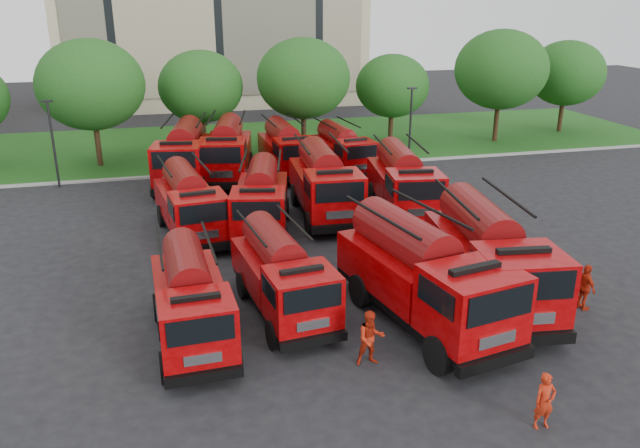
% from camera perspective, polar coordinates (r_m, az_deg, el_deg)
% --- Properties ---
extents(ground, '(140.00, 140.00, 0.00)m').
position_cam_1_polar(ground, '(23.63, -3.71, -6.57)').
color(ground, black).
rests_on(ground, ground).
extents(lawn, '(70.00, 16.00, 0.12)m').
position_cam_1_polar(lawn, '(48.12, -9.45, 7.16)').
color(lawn, '#1C4713').
rests_on(lawn, ground).
extents(curb, '(70.00, 0.30, 0.14)m').
position_cam_1_polar(curb, '(40.28, -8.41, 4.72)').
color(curb, gray).
rests_on(curb, ground).
extents(tree_2, '(6.72, 6.72, 8.22)m').
position_cam_1_polar(tree_2, '(42.86, -20.23, 11.86)').
color(tree_2, '#382314').
rests_on(tree_2, ground).
extents(tree_3, '(5.88, 5.88, 7.19)m').
position_cam_1_polar(tree_3, '(45.28, -10.84, 12.23)').
color(tree_3, '#382314').
rests_on(tree_3, ground).
extents(tree_4, '(6.55, 6.55, 8.01)m').
position_cam_1_polar(tree_4, '(44.70, -1.54, 13.16)').
color(tree_4, '#382314').
rests_on(tree_4, ground).
extents(tree_5, '(5.46, 5.46, 6.68)m').
position_cam_1_polar(tree_5, '(47.75, 6.63, 12.43)').
color(tree_5, '#382314').
rests_on(tree_5, ground).
extents(tree_6, '(6.89, 6.89, 8.42)m').
position_cam_1_polar(tree_6, '(49.66, 16.23, 13.40)').
color(tree_6, '#382314').
rests_on(tree_6, ground).
extents(tree_7, '(6.05, 6.05, 7.39)m').
position_cam_1_polar(tree_7, '(55.16, 21.60, 12.70)').
color(tree_7, '#382314').
rests_on(tree_7, ground).
extents(lamp_post_0, '(0.60, 0.25, 5.11)m').
position_cam_1_polar(lamp_post_0, '(39.30, -23.26, 7.16)').
color(lamp_post_0, black).
rests_on(lamp_post_0, ground).
extents(lamp_post_1, '(0.60, 0.25, 5.11)m').
position_cam_1_polar(lamp_post_1, '(41.82, 8.28, 9.26)').
color(lamp_post_1, black).
rests_on(lamp_post_1, ground).
extents(fire_truck_0, '(2.57, 6.45, 2.89)m').
position_cam_1_polar(fire_truck_0, '(20.58, -11.73, -6.68)').
color(fire_truck_0, black).
rests_on(fire_truck_0, ground).
extents(fire_truck_1, '(2.96, 6.59, 2.90)m').
position_cam_1_polar(fire_truck_1, '(21.87, -3.51, -4.60)').
color(fire_truck_1, black).
rests_on(fire_truck_1, ground).
extents(fire_truck_2, '(4.15, 8.18, 3.55)m').
position_cam_1_polar(fire_truck_2, '(21.28, 9.35, -4.60)').
color(fire_truck_2, black).
rests_on(fire_truck_2, ground).
extents(fire_truck_3, '(3.66, 8.11, 3.56)m').
position_cam_1_polar(fire_truck_3, '(23.25, 15.18, -2.86)').
color(fire_truck_3, black).
rests_on(fire_truck_3, ground).
extents(fire_truck_4, '(3.25, 7.07, 3.10)m').
position_cam_1_polar(fire_truck_4, '(29.60, -11.85, 1.89)').
color(fire_truck_4, black).
rests_on(fire_truck_4, ground).
extents(fire_truck_5, '(3.75, 7.23, 3.14)m').
position_cam_1_polar(fire_truck_5, '(29.59, -5.40, 2.27)').
color(fire_truck_5, black).
rests_on(fire_truck_5, ground).
extents(fire_truck_6, '(3.14, 7.71, 3.44)m').
position_cam_1_polar(fire_truck_6, '(31.55, 0.39, 3.78)').
color(fire_truck_6, black).
rests_on(fire_truck_6, ground).
extents(fire_truck_7, '(3.51, 7.60, 3.33)m').
position_cam_1_polar(fire_truck_7, '(32.22, 7.60, 3.85)').
color(fire_truck_7, black).
rests_on(fire_truck_7, ground).
extents(fire_truck_8, '(3.98, 8.13, 3.55)m').
position_cam_1_polar(fire_truck_8, '(37.95, -12.33, 6.20)').
color(fire_truck_8, black).
rests_on(fire_truck_8, ground).
extents(fire_truck_9, '(4.06, 8.07, 3.51)m').
position_cam_1_polar(fire_truck_9, '(38.64, -8.54, 6.65)').
color(fire_truck_9, black).
rests_on(fire_truck_9, ground).
extents(fire_truck_10, '(2.80, 7.06, 3.17)m').
position_cam_1_polar(fire_truck_10, '(39.51, -3.09, 6.88)').
color(fire_truck_10, black).
rests_on(fire_truck_10, ground).
extents(fire_truck_11, '(2.86, 6.59, 2.91)m').
position_cam_1_polar(fire_truck_11, '(39.90, 2.05, 6.84)').
color(fire_truck_11, black).
rests_on(fire_truck_11, ground).
extents(firefighter_0, '(0.58, 0.43, 1.59)m').
position_cam_1_polar(firefighter_0, '(18.08, 19.55, -17.06)').
color(firefighter_0, '#B4220D').
rests_on(firefighter_0, ground).
extents(firefighter_1, '(0.87, 0.49, 1.77)m').
position_cam_1_polar(firefighter_1, '(19.63, 4.59, -12.59)').
color(firefighter_1, '#B4220D').
rests_on(firefighter_1, ground).
extents(firefighter_2, '(0.60, 1.02, 1.71)m').
position_cam_1_polar(firefighter_2, '(24.55, 22.82, -7.15)').
color(firefighter_2, '#B4220D').
rests_on(firefighter_2, ground).
extents(firefighter_3, '(1.11, 0.82, 1.53)m').
position_cam_1_polar(firefighter_3, '(23.77, 21.23, -7.83)').
color(firefighter_3, '#B4220D').
rests_on(firefighter_3, ground).
extents(firefighter_4, '(0.98, 0.85, 1.68)m').
position_cam_1_polar(firefighter_4, '(25.63, -13.22, -4.87)').
color(firefighter_4, black).
rests_on(firefighter_4, ground).
extents(firefighter_5, '(1.84, 1.56, 1.85)m').
position_cam_1_polar(firefighter_5, '(32.19, 10.44, 0.53)').
color(firefighter_5, '#B4220D').
rests_on(firefighter_5, ground).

